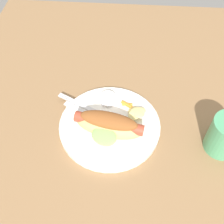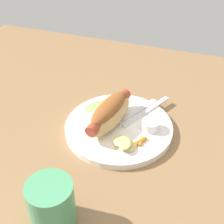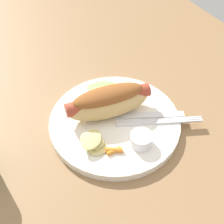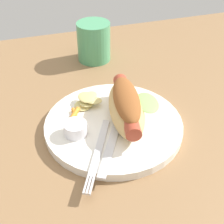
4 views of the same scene
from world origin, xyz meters
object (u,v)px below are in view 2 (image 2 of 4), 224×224
(knife, at_px, (137,111))
(chips_pile, at_px, (124,143))
(drinking_cup, at_px, (52,205))
(sauce_ramekin, at_px, (150,125))
(carrot_garnish, at_px, (141,141))
(plate, at_px, (118,129))
(hot_dog, at_px, (109,113))
(fork, at_px, (146,112))

(knife, relative_size, chips_pile, 2.19)
(chips_pile, distance_m, drinking_cup, 0.22)
(sauce_ramekin, xyz_separation_m, carrot_garnish, (0.01, 0.05, -0.01))
(plate, bearing_deg, carrot_garnish, 150.70)
(chips_pile, bearing_deg, plate, -61.29)
(hot_dog, height_order, carrot_garnish, hot_dog)
(carrot_garnish, xyz_separation_m, drinking_cup, (0.10, 0.23, 0.03))
(carrot_garnish, bearing_deg, drinking_cup, 66.75)
(knife, height_order, carrot_garnish, carrot_garnish)
(sauce_ramekin, xyz_separation_m, knife, (0.05, -0.05, -0.01))
(fork, distance_m, chips_pile, 0.13)
(plate, bearing_deg, sauce_ramekin, -167.97)
(chips_pile, bearing_deg, sauce_ramekin, -117.74)
(hot_dog, bearing_deg, knife, -27.35)
(fork, bearing_deg, sauce_ramekin, -129.55)
(hot_dog, height_order, chips_pile, hot_dog)
(drinking_cup, bearing_deg, hot_dog, -92.29)
(sauce_ramekin, distance_m, drinking_cup, 0.30)
(sauce_ramekin, relative_size, drinking_cup, 0.43)
(sauce_ramekin, distance_m, carrot_garnish, 0.05)
(plate, bearing_deg, hot_dog, -10.82)
(carrot_garnish, bearing_deg, knife, -70.25)
(hot_dog, distance_m, sauce_ramekin, 0.10)
(chips_pile, relative_size, carrot_garnish, 2.01)
(knife, bearing_deg, carrot_garnish, -131.35)
(fork, xyz_separation_m, chips_pile, (0.01, 0.13, 0.01))
(fork, relative_size, carrot_garnish, 5.04)
(sauce_ramekin, relative_size, carrot_garnish, 1.34)
(plate, relative_size, fork, 1.64)
(knife, relative_size, drinking_cup, 1.43)
(drinking_cup, bearing_deg, fork, -103.81)
(plate, bearing_deg, drinking_cup, 82.46)
(knife, bearing_deg, sauce_ramekin, -109.88)
(plate, xyz_separation_m, knife, (-0.03, -0.07, 0.01))
(plate, relative_size, sauce_ramekin, 6.20)
(hot_dog, height_order, fork, hot_dog)
(plate, xyz_separation_m, fork, (-0.05, -0.07, 0.01))
(sauce_ramekin, relative_size, knife, 0.30)
(plate, height_order, chips_pile, chips_pile)
(drinking_cup, bearing_deg, plate, -97.54)
(chips_pile, height_order, drinking_cup, drinking_cup)
(fork, xyz_separation_m, drinking_cup, (0.08, 0.34, 0.03))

